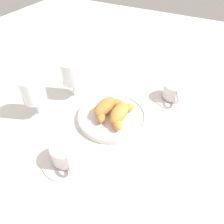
{
  "coord_description": "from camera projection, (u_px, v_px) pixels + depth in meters",
  "views": [
    {
      "loc": [
        0.48,
        0.26,
        0.5
      ],
      "look_at": [
        0.02,
        0.02,
        0.03
      ],
      "focal_mm": 34.62,
      "sensor_mm": 36.0,
      "label": 1
    }
  ],
  "objects": [
    {
      "name": "pastry_plate",
      "position": [
        112.0,
        116.0,
        0.71
      ],
      "size": [
        0.23,
        0.23,
        0.02
      ],
      "color": "silver",
      "rests_on": "ground_plane"
    },
    {
      "name": "coffee_cup_far",
      "position": [
        174.0,
        93.0,
        0.78
      ],
      "size": [
        0.14,
        0.14,
        0.06
      ],
      "color": "silver",
      "rests_on": "ground_plane"
    },
    {
      "name": "juice_glass_right",
      "position": [
        33.0,
        91.0,
        0.68
      ],
      "size": [
        0.08,
        0.08,
        0.14
      ],
      "color": "white",
      "rests_on": "ground_plane"
    },
    {
      "name": "coffee_cup_near",
      "position": [
        66.0,
        155.0,
        0.58
      ],
      "size": [
        0.14,
        0.14,
        0.06
      ],
      "color": "silver",
      "rests_on": "ground_plane"
    },
    {
      "name": "croissant_large",
      "position": [
        106.0,
        107.0,
        0.7
      ],
      "size": [
        0.14,
        0.07,
        0.04
      ],
      "color": "#BC7A38",
      "rests_on": "pastry_plate"
    },
    {
      "name": "croissant_small",
      "position": [
        120.0,
        113.0,
        0.68
      ],
      "size": [
        0.14,
        0.07,
        0.04
      ],
      "color": "#CC893D",
      "rests_on": "pastry_plate"
    },
    {
      "name": "ground_plane",
      "position": [
        110.0,
        114.0,
        0.74
      ],
      "size": [
        2.2,
        2.2,
        0.0
      ],
      "primitive_type": "plane",
      "color": "silver"
    },
    {
      "name": "juice_glass_left",
      "position": [
        72.0,
        74.0,
        0.75
      ],
      "size": [
        0.08,
        0.08,
        0.14
      ],
      "color": "white",
      "rests_on": "ground_plane"
    }
  ]
}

